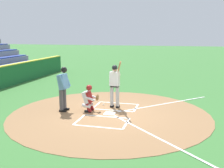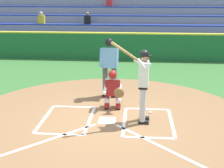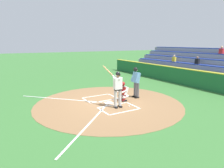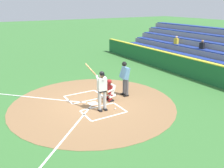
{
  "view_description": "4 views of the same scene",
  "coord_description": "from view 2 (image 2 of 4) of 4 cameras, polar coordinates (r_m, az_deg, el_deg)",
  "views": [
    {
      "loc": [
        9.99,
        2.69,
        3.2
      ],
      "look_at": [
        0.27,
        0.17,
        1.28
      ],
      "focal_mm": 42.71,
      "sensor_mm": 36.0,
      "label": 1
    },
    {
      "loc": [
        -0.76,
        7.39,
        3.23
      ],
      "look_at": [
        -0.13,
        0.04,
        1.01
      ],
      "focal_mm": 49.97,
      "sensor_mm": 36.0,
      "label": 2
    },
    {
      "loc": [
        -9.04,
        5.05,
        3.27
      ],
      "look_at": [
        0.39,
        -0.44,
        0.96
      ],
      "focal_mm": 31.3,
      "sensor_mm": 36.0,
      "label": 3
    },
    {
      "loc": [
        -9.8,
        4.76,
        4.7
      ],
      "look_at": [
        -0.15,
        -0.99,
        0.89
      ],
      "focal_mm": 38.5,
      "sensor_mm": 36.0,
      "label": 4
    }
  ],
  "objects": [
    {
      "name": "batter",
      "position": [
        7.7,
        5.72,
        0.58
      ],
      "size": [
        0.96,
        0.67,
        2.13
      ],
      "color": "#BCBCBC",
      "rests_on": "ground"
    },
    {
      "name": "baseball",
      "position": [
        8.6,
        6.99,
        -5.2
      ],
      "size": [
        0.07,
        0.07,
        0.07
      ],
      "primitive_type": "sphere",
      "color": "white",
      "rests_on": "ground"
    },
    {
      "name": "backstop_wall",
      "position": [
        15.13,
        1.94,
        6.9
      ],
      "size": [
        22.0,
        0.36,
        1.31
      ],
      "color": "#1E6033",
      "rests_on": "ground"
    },
    {
      "name": "catcher",
      "position": [
        8.72,
        0.19,
        -0.89
      ],
      "size": [
        0.59,
        0.6,
        1.13
      ],
      "color": "black",
      "rests_on": "ground"
    },
    {
      "name": "ground_plane",
      "position": [
        8.1,
        -0.93,
        -6.78
      ],
      "size": [
        120.0,
        120.0,
        0.0
      ],
      "primitive_type": "plane",
      "color": "#387033"
    },
    {
      "name": "home_plate_and_chalk",
      "position": [
        7.3,
        -1.63,
        -9.42
      ],
      "size": [
        7.93,
        4.91,
        0.01
      ],
      "color": "white",
      "rests_on": "dirt_circle"
    },
    {
      "name": "bleacher_stand",
      "position": [
        18.86,
        2.56,
        9.92
      ],
      "size": [
        20.0,
        5.1,
        3.0
      ],
      "color": "gray",
      "rests_on": "ground"
    },
    {
      "name": "plate_umpire",
      "position": [
        9.61,
        -0.48,
        3.79
      ],
      "size": [
        0.59,
        0.43,
        1.86
      ],
      "color": "#4C4C51",
      "rests_on": "ground"
    },
    {
      "name": "dirt_circle",
      "position": [
        8.09,
        -0.93,
        -6.74
      ],
      "size": [
        8.0,
        8.0,
        0.01
      ],
      "primitive_type": "cylinder",
      "color": "olive",
      "rests_on": "ground"
    }
  ]
}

